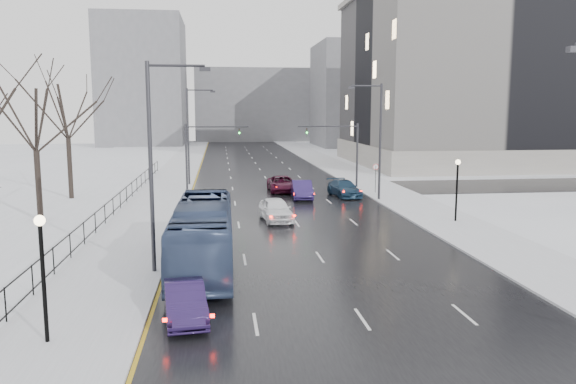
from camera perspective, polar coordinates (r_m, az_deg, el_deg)
name	(u,v)px	position (r m, az deg, el deg)	size (l,w,h in m)	color
road	(264,175)	(67.24, -2.46, 1.69)	(16.00, 150.00, 0.04)	black
cross_road	(273,189)	(55.38, -1.49, 0.26)	(130.00, 10.00, 0.04)	black
sidewalk_left	(175,176)	(67.25, -11.42, 1.58)	(5.00, 150.00, 0.16)	silver
sidewalk_right	(350,174)	(68.84, 6.29, 1.85)	(5.00, 150.00, 0.16)	silver
park_strip	(91,178)	(68.65, -19.35, 1.39)	(14.00, 150.00, 0.12)	white
tree_park_d	(41,222)	(43.21, -23.81, -2.77)	(8.75, 8.75, 12.50)	black
tree_park_e	(72,200)	(52.82, -21.12, -0.72)	(9.45, 9.45, 13.50)	black
iron_fence	(99,218)	(38.04, -18.68, -2.54)	(0.06, 70.00, 1.30)	black
streetlight_r_mid	(378,136)	(48.51, 9.09, 5.66)	(2.95, 0.25, 10.00)	#2D2D33
streetlight_l_near	(155,157)	(26.84, -13.31, 3.46)	(2.95, 0.25, 10.00)	#2D2D33
streetlight_l_far	(190,131)	(58.71, -9.90, 6.09)	(2.95, 0.25, 10.00)	#2D2D33
lamppost_l	(42,260)	(20.07, -23.70, -6.36)	(0.36, 0.36, 4.28)	black
lamppost_r_mid	(457,181)	(40.30, 16.80, 1.07)	(0.36, 0.36, 4.28)	black
mast_signal_right	(347,147)	(56.12, 5.98, 4.52)	(6.10, 0.33, 6.50)	#2D2D33
mast_signal_left	(197,149)	(54.75, -9.18, 4.37)	(6.10, 0.33, 6.50)	#2D2D33
no_uturn_sign	(376,170)	(52.88, 8.90, 2.27)	(0.60, 0.06, 2.70)	#2D2D33
civic_building	(497,86)	(88.33, 20.46, 10.03)	(41.00, 31.00, 24.80)	gray
bldg_far_right	(371,95)	(126.08, 8.45, 9.70)	(24.00, 20.00, 22.00)	slate
bldg_far_left	(144,82)	(132.80, -14.46, 10.75)	(18.00, 22.00, 28.00)	slate
bldg_far_center	(255,105)	(146.88, -3.39, 8.79)	(30.00, 18.00, 18.00)	slate
sedan_left_near	(185,301)	(21.65, -10.42, -10.86)	(1.45, 4.16, 1.37)	#261747
bus	(203,235)	(28.08, -8.61, -4.30)	(2.78, 11.89, 3.31)	#3B4C72
sedan_center_near	(276,209)	(39.52, -1.25, -1.79)	(1.92, 4.76, 1.62)	white
sedan_right_near	(302,190)	(49.43, 1.43, 0.24)	(1.69, 4.86, 1.60)	navy
sedan_right_cross	(282,184)	(53.61, -0.62, 0.83)	(2.50, 5.41, 1.50)	#410B22
sedan_right_far	(344,188)	(50.94, 5.74, 0.37)	(2.05, 5.03, 1.46)	#1A344E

